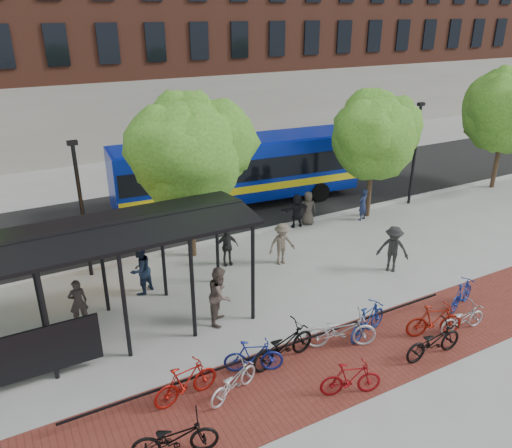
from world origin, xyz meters
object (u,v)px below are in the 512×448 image
bus (238,168)px  bike_11 (462,294)px  pedestrian_2 (140,269)px  pedestrian_4 (227,247)px  bike_0 (175,437)px  tree_d (508,107)px  bike_3 (254,356)px  pedestrian_9 (393,249)px  bus_shelter (66,252)px  lamp_post_right (415,151)px  bike_9 (434,320)px  tree_b (190,147)px  bike_6 (341,330)px  pedestrian_3 (282,244)px  bike_4 (283,345)px  bike_5 (351,379)px  pedestrian_6 (308,208)px  tree_c (375,132)px  pedestrian_7 (363,205)px  bike_1 (186,382)px  pedestrian_5 (297,211)px  bike_2 (233,381)px  lamp_post_left (82,207)px  bike_7 (368,320)px  bike_10 (462,318)px  pedestrian_1 (78,302)px  bike_8 (434,341)px  pedestrian_8 (220,295)px

bus → bike_11: bus is taller
pedestrian_2 → pedestrian_4: (3.54, 0.51, -0.15)m
bike_0 → pedestrian_2: size_ratio=1.05×
tree_d → bike_3: size_ratio=3.99×
pedestrian_2 → pedestrian_9: size_ratio=1.01×
bus_shelter → lamp_post_right: 17.61m
bike_9 → pedestrian_4: 8.01m
tree_b → bike_6: tree_b is taller
pedestrian_2 → pedestrian_3: pedestrian_2 is taller
tree_b → bike_9: tree_b is taller
lamp_post_right → bike_4: lamp_post_right is taller
bike_5 → pedestrian_2: (-3.26, 7.50, 0.43)m
pedestrian_6 → bike_3: bearing=74.1°
lamp_post_right → bike_0: bearing=-149.6°
tree_c → pedestrian_2: bearing=-170.6°
pedestrian_7 → bike_1: bearing=16.4°
bike_1 → pedestrian_5: 11.70m
bus_shelter → pedestrian_4: 6.83m
bike_11 → pedestrian_3: bearing=14.8°
tree_b → bike_1: tree_b is taller
bike_2 → lamp_post_left: bearing=-8.9°
lamp_post_left → bike_4: (3.73, -7.75, -2.19)m
lamp_post_right → bus: 8.81m
bike_1 → pedestrian_9: pedestrian_9 is taller
bus → pedestrian_6: 4.37m
bus_shelter → pedestrian_5: (10.40, 4.28, -2.23)m
bike_3 → bike_7: (3.81, -0.19, 0.05)m
lamp_post_right → pedestrian_2: 14.95m
bike_9 → pedestrian_2: 9.74m
bike_7 → pedestrian_4: 6.48m
bus → bike_3: 13.08m
pedestrian_3 → pedestrian_4: size_ratio=1.10×
bike_10 → pedestrian_1: 11.93m
tree_c → lamp_post_right: (2.91, 0.25, -1.31)m
pedestrian_1 → pedestrian_2: pedestrian_2 is taller
bike_5 → bike_11: (5.84, 1.54, 0.00)m
bike_0 → tree_c: bearing=-39.6°
bike_4 → lamp_post_right: bearing=-66.4°
bus_shelter → tree_b: size_ratio=1.64×
bike_3 → bike_8: size_ratio=0.84×
bike_2 → pedestrian_5: (7.34, 8.50, 0.33)m
bike_7 → pedestrian_9: pedestrian_9 is taller
bike_3 → bike_2: bearing=147.1°
bike_0 → bike_7: 6.83m
lamp_post_left → bike_7: lamp_post_left is taller
bike_3 → bike_6: size_ratio=0.78×
bike_2 → bike_3: bike_3 is taller
tree_c → pedestrian_4: size_ratio=3.85×
lamp_post_right → bike_6: bearing=-142.6°
pedestrian_8 → pedestrian_2: bearing=65.7°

